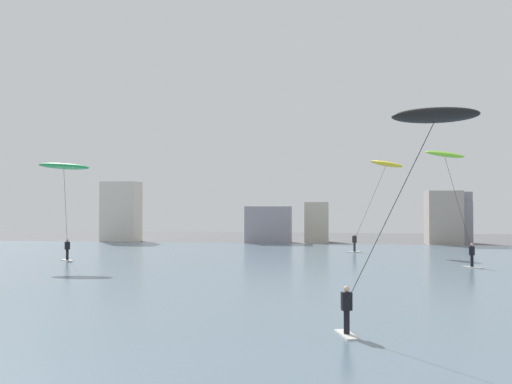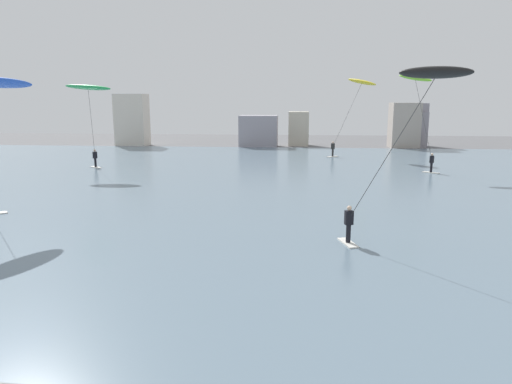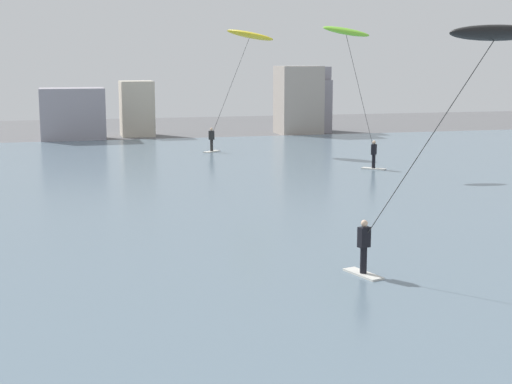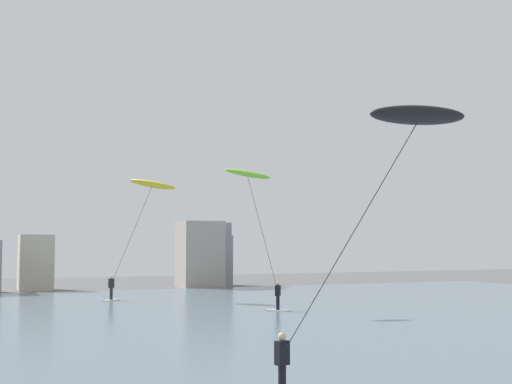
{
  "view_description": "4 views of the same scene",
  "coord_description": "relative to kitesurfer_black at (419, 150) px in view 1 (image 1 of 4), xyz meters",
  "views": [
    {
      "loc": [
        2.85,
        -1.89,
        4.54
      ],
      "look_at": [
        0.83,
        13.27,
        4.82
      ],
      "focal_mm": 38.51,
      "sensor_mm": 36.0,
      "label": 1
    },
    {
      "loc": [
        1.15,
        -2.43,
        6.09
      ],
      "look_at": [
        -0.5,
        16.64,
        2.27
      ],
      "focal_mm": 32.44,
      "sensor_mm": 36.0,
      "label": 2
    },
    {
      "loc": [
        -5.12,
        -3.58,
        6.36
      ],
      "look_at": [
        0.53,
        18.02,
        2.47
      ],
      "focal_mm": 53.84,
      "sensor_mm": 36.0,
      "label": 3
    },
    {
      "loc": [
        -4.01,
        0.42,
        4.04
      ],
      "look_at": [
        0.84,
        12.12,
        4.92
      ],
      "focal_mm": 49.43,
      "sensor_mm": 36.0,
      "label": 4
    }
  ],
  "objects": [
    {
      "name": "kitesurfer_yellow",
      "position": [
        2.24,
        33.3,
        1.43
      ],
      "size": [
        5.19,
        3.84,
        8.49
      ],
      "color": "silver",
      "rests_on": "water_bay"
    },
    {
      "name": "kitesurfer_green",
      "position": [
        -21.54,
        20.81,
        0.65
      ],
      "size": [
        3.93,
        3.6,
        7.41
      ],
      "color": "silver",
      "rests_on": "water_bay"
    },
    {
      "name": "far_shore_buildings",
      "position": [
        -3.53,
        44.93,
        -3.36
      ],
      "size": [
        41.09,
        5.58,
        6.87
      ],
      "color": "beige",
      "rests_on": "ground"
    },
    {
      "name": "kitesurfer_lime",
      "position": [
        5.55,
        22.79,
        0.87
      ],
      "size": [
        3.68,
        2.0,
        8.22
      ],
      "color": "silver",
      "rests_on": "water_bay"
    },
    {
      "name": "water_bay",
      "position": [
        -5.48,
        16.47,
        -6.0
      ],
      "size": [
        84.0,
        52.0,
        0.1
      ],
      "primitive_type": "cube",
      "color": "slate",
      "rests_on": "ground"
    },
    {
      "name": "kitesurfer_black",
      "position": [
        0.0,
        0.0,
        0.0
      ],
      "size": [
        4.09,
        3.81,
        7.18
      ],
      "color": "silver",
      "rests_on": "water_bay"
    }
  ]
}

